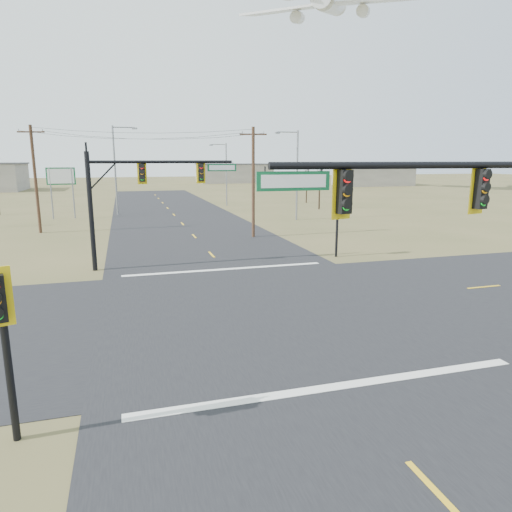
% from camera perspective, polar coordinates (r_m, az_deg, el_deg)
% --- Properties ---
extents(ground, '(320.00, 320.00, 0.00)m').
position_cam_1_polar(ground, '(20.40, 0.72, -6.52)').
color(ground, brown).
rests_on(ground, ground).
extents(road_ew, '(160.00, 14.00, 0.02)m').
position_cam_1_polar(road_ew, '(20.40, 0.72, -6.50)').
color(road_ew, black).
rests_on(road_ew, ground).
extents(road_ns, '(14.00, 160.00, 0.02)m').
position_cam_1_polar(road_ns, '(20.40, 0.72, -6.49)').
color(road_ns, black).
rests_on(road_ns, ground).
extents(stop_bar_near, '(12.00, 0.40, 0.01)m').
position_cam_1_polar(stop_bar_near, '(13.94, 10.05, -15.75)').
color(stop_bar_near, silver).
rests_on(stop_bar_near, road_ns).
extents(stop_bar_far, '(12.00, 0.40, 0.01)m').
position_cam_1_polar(stop_bar_far, '(27.38, -3.83, -1.65)').
color(stop_bar_far, silver).
rests_on(stop_bar_far, road_ns).
extents(mast_arm_near, '(10.34, 0.51, 6.93)m').
position_cam_1_polar(mast_arm_near, '(13.82, 26.76, 4.81)').
color(mast_arm_near, black).
rests_on(mast_arm_near, ground).
extents(mast_arm_far, '(8.84, 0.52, 6.93)m').
position_cam_1_polar(mast_arm_far, '(28.08, -13.96, 8.66)').
color(mast_arm_far, black).
rests_on(mast_arm_far, ground).
extents(pedestal_signal_ne, '(0.66, 0.56, 4.03)m').
position_cam_1_polar(pedestal_signal_ne, '(30.81, 10.28, 5.27)').
color(pedestal_signal_ne, black).
rests_on(pedestal_signal_ne, ground).
extents(pedestal_signal_sw, '(0.65, 0.56, 4.23)m').
position_cam_1_polar(pedestal_signal_sw, '(11.53, -29.30, -6.59)').
color(pedestal_signal_sw, black).
rests_on(pedestal_signal_sw, ground).
extents(utility_pole_near, '(2.20, 0.53, 9.07)m').
position_cam_1_polar(utility_pole_near, '(38.32, -0.35, 9.37)').
color(utility_pole_near, '#452B1D').
rests_on(utility_pole_near, ground).
extents(utility_pole_far, '(2.27, 0.59, 9.39)m').
position_cam_1_polar(utility_pole_far, '(44.98, -25.87, 8.78)').
color(utility_pole_far, '#452B1D').
rests_on(utility_pole_far, ground).
extents(highway_sign, '(2.99, 0.15, 5.61)m').
position_cam_1_polar(highway_sign, '(54.92, -23.16, 8.46)').
color(highway_sign, slate).
rests_on(highway_sign, ground).
extents(streetlight_a, '(2.65, 0.38, 9.47)m').
position_cam_1_polar(streetlight_a, '(49.69, 4.94, 10.61)').
color(streetlight_a, slate).
rests_on(streetlight_a, ground).
extents(streetlight_b, '(2.42, 0.24, 8.70)m').
position_cam_1_polar(streetlight_b, '(65.26, -3.89, 10.57)').
color(streetlight_b, slate).
rests_on(streetlight_b, ground).
extents(streetlight_c, '(2.88, 0.41, 10.30)m').
position_cam_1_polar(streetlight_c, '(56.77, -17.00, 10.78)').
color(streetlight_c, slate).
rests_on(streetlight_c, ground).
extents(bare_tree_c, '(3.43, 3.43, 6.35)m').
position_cam_1_polar(bare_tree_c, '(60.86, 8.01, 10.47)').
color(bare_tree_c, black).
rests_on(bare_tree_c, ground).
extents(bare_tree_d, '(2.56, 2.56, 6.11)m').
position_cam_1_polar(bare_tree_d, '(69.95, 6.39, 10.65)').
color(bare_tree_d, black).
rests_on(bare_tree_d, ground).
extents(warehouse_mid, '(20.00, 12.00, 5.00)m').
position_cam_1_polar(warehouse_mid, '(132.17, -2.78, 10.26)').
color(warehouse_mid, '#A49D91').
rests_on(warehouse_mid, ground).
extents(warehouse_right, '(18.00, 10.00, 4.50)m').
position_cam_1_polar(warehouse_right, '(120.03, 14.41, 9.61)').
color(warehouse_right, '#A49D91').
rests_on(warehouse_right, ground).
extents(jet_airliner, '(31.77, 32.16, 14.61)m').
position_cam_1_polar(jet_airliner, '(97.84, 9.23, 28.81)').
color(jet_airliner, silver).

